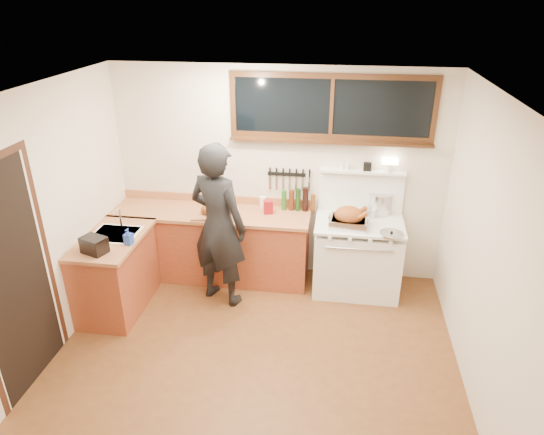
% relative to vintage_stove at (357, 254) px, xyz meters
% --- Properties ---
extents(ground_plane, '(4.00, 3.50, 0.02)m').
position_rel_vintage_stove_xyz_m(ground_plane, '(-1.00, -1.41, -0.48)').
color(ground_plane, '#5B3218').
extents(room_shell, '(4.10, 3.60, 2.65)m').
position_rel_vintage_stove_xyz_m(room_shell, '(-1.00, -1.41, 1.18)').
color(room_shell, beige).
rests_on(room_shell, ground).
extents(counter_back, '(2.44, 0.64, 1.00)m').
position_rel_vintage_stove_xyz_m(counter_back, '(-1.80, 0.04, -0.01)').
color(counter_back, brown).
rests_on(counter_back, ground).
extents(counter_left, '(0.64, 1.09, 0.90)m').
position_rel_vintage_stove_xyz_m(counter_left, '(-2.70, -0.79, -0.02)').
color(counter_left, brown).
rests_on(counter_left, ground).
extents(sink_unit, '(0.50, 0.45, 0.37)m').
position_rel_vintage_stove_xyz_m(sink_unit, '(-2.68, -0.71, 0.38)').
color(sink_unit, white).
rests_on(sink_unit, counter_left).
extents(vintage_stove, '(1.02, 0.74, 1.59)m').
position_rel_vintage_stove_xyz_m(vintage_stove, '(0.00, 0.00, 0.00)').
color(vintage_stove, white).
rests_on(vintage_stove, ground).
extents(back_window, '(2.32, 0.13, 0.77)m').
position_rel_vintage_stove_xyz_m(back_window, '(-0.40, 0.31, 1.60)').
color(back_window, black).
rests_on(back_window, room_shell).
extents(left_doorway, '(0.02, 1.04, 2.17)m').
position_rel_vintage_stove_xyz_m(left_doorway, '(-2.99, -1.96, 0.62)').
color(left_doorway, black).
rests_on(left_doorway, ground).
extents(knife_strip, '(0.52, 0.03, 0.28)m').
position_rel_vintage_stove_xyz_m(knife_strip, '(-0.88, 0.32, 0.84)').
color(knife_strip, black).
rests_on(knife_strip, room_shell).
extents(man, '(0.82, 0.69, 1.92)m').
position_rel_vintage_stove_xyz_m(man, '(-1.57, -0.46, 0.49)').
color(man, black).
rests_on(man, ground).
extents(soap_bottle, '(0.09, 0.10, 0.18)m').
position_rel_vintage_stove_xyz_m(soap_bottle, '(-2.43, -0.90, 0.52)').
color(soap_bottle, blue).
rests_on(soap_bottle, counter_left).
extents(toaster, '(0.29, 0.25, 0.17)m').
position_rel_vintage_stove_xyz_m(toaster, '(-2.70, -1.13, 0.52)').
color(toaster, black).
rests_on(toaster, counter_left).
extents(cutting_board, '(0.49, 0.40, 0.15)m').
position_rel_vintage_stove_xyz_m(cutting_board, '(-1.75, -0.07, 0.49)').
color(cutting_board, '#AF6D45').
rests_on(cutting_board, counter_back).
extents(roast_turkey, '(0.46, 0.35, 0.24)m').
position_rel_vintage_stove_xyz_m(roast_turkey, '(-0.13, -0.14, 0.53)').
color(roast_turkey, silver).
rests_on(roast_turkey, vintage_stove).
extents(stockpot, '(0.29, 0.29, 0.25)m').
position_rel_vintage_stove_xyz_m(stockpot, '(0.24, 0.29, 0.56)').
color(stockpot, silver).
rests_on(stockpot, vintage_stove).
extents(saucepan, '(0.17, 0.27, 0.11)m').
position_rel_vintage_stove_xyz_m(saucepan, '(0.12, 0.15, 0.49)').
color(saucepan, silver).
rests_on(saucepan, vintage_stove).
extents(pot_lid, '(0.32, 0.32, 0.04)m').
position_rel_vintage_stove_xyz_m(pot_lid, '(0.34, -0.29, 0.44)').
color(pot_lid, silver).
rests_on(pot_lid, vintage_stove).
extents(coffee_tin, '(0.13, 0.11, 0.16)m').
position_rel_vintage_stove_xyz_m(coffee_tin, '(-1.09, 0.08, 0.51)').
color(coffee_tin, maroon).
rests_on(coffee_tin, counter_back).
extents(pitcher, '(0.08, 0.08, 0.15)m').
position_rel_vintage_stove_xyz_m(pitcher, '(-1.18, 0.22, 0.51)').
color(pitcher, white).
rests_on(pitcher, counter_back).
extents(bottle_cluster, '(0.41, 0.07, 0.30)m').
position_rel_vintage_stove_xyz_m(bottle_cluster, '(-0.74, 0.22, 0.57)').
color(bottle_cluster, black).
rests_on(bottle_cluster, counter_back).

